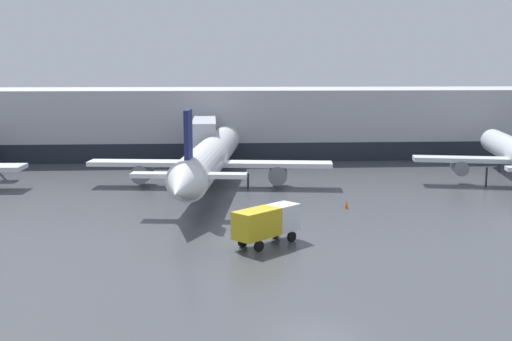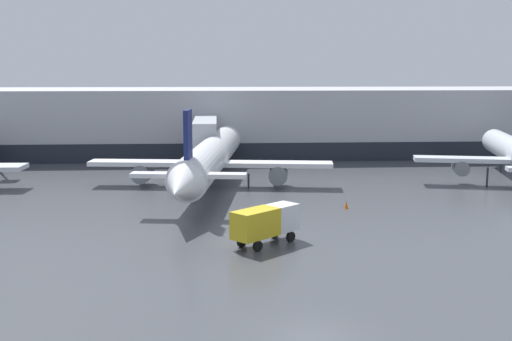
% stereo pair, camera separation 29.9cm
% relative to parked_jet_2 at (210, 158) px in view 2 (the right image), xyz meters
% --- Properties ---
extents(ground_plane, '(320.00, 320.00, 0.00)m').
position_rel_parked_jet_2_xyz_m(ground_plane, '(4.93, -37.31, -2.92)').
color(ground_plane, '#424449').
extents(terminal_building, '(160.00, 29.15, 9.00)m').
position_rel_parked_jet_2_xyz_m(terminal_building, '(4.78, 24.57, 1.57)').
color(terminal_building, '#B2B2B7').
rests_on(terminal_building, ground_plane).
extents(parked_jet_2, '(24.62, 39.02, 8.58)m').
position_rel_parked_jet_2_xyz_m(parked_jet_2, '(0.00, 0.00, 0.00)').
color(parked_jet_2, white).
rests_on(parked_jet_2, ground_plane).
extents(service_truck_1, '(4.96, 4.72, 2.55)m').
position_rel_parked_jet_2_xyz_m(service_truck_1, '(3.92, -21.97, -1.34)').
color(service_truck_1, gold).
rests_on(service_truck_1, ground_plane).
extents(traffic_cone_2, '(0.37, 0.37, 0.64)m').
position_rel_parked_jet_2_xyz_m(traffic_cone_2, '(11.64, -11.12, -2.60)').
color(traffic_cone_2, orange).
rests_on(traffic_cone_2, ground_plane).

